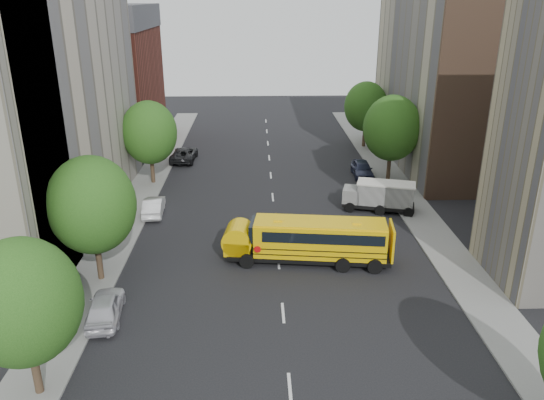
{
  "coord_description": "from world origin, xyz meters",
  "views": [
    {
      "loc": [
        -1.37,
        -32.97,
        16.33
      ],
      "look_at": [
        -0.31,
        2.0,
        2.83
      ],
      "focal_mm": 35.0,
      "sensor_mm": 36.0,
      "label": 1
    }
  ],
  "objects_px": {
    "street_tree_5": "(366,107)",
    "parked_car_1": "(154,206)",
    "parked_car_0": "(105,307)",
    "parked_car_2": "(184,154)",
    "street_tree_1": "(92,205)",
    "parked_car_4": "(362,169)",
    "safari_truck": "(380,196)",
    "street_tree_2": "(149,133)",
    "street_tree_0": "(23,302)",
    "school_bus": "(307,239)",
    "street_tree_4": "(392,128)"
  },
  "relations": [
    {
      "from": "parked_car_0",
      "to": "parked_car_1",
      "type": "height_order",
      "value": "parked_car_0"
    },
    {
      "from": "street_tree_0",
      "to": "safari_truck",
      "type": "distance_m",
      "value": 28.69
    },
    {
      "from": "street_tree_2",
      "to": "street_tree_5",
      "type": "relative_size",
      "value": 1.03
    },
    {
      "from": "parked_car_0",
      "to": "parked_car_1",
      "type": "bearing_deg",
      "value": -95.73
    },
    {
      "from": "street_tree_5",
      "to": "parked_car_0",
      "type": "xyz_separation_m",
      "value": [
        -20.6,
        -34.25,
        -3.97
      ]
    },
    {
      "from": "street_tree_2",
      "to": "parked_car_4",
      "type": "xyz_separation_m",
      "value": [
        19.8,
        1.43,
        -4.07
      ]
    },
    {
      "from": "school_bus",
      "to": "parked_car_0",
      "type": "distance_m",
      "value": 13.11
    },
    {
      "from": "street_tree_1",
      "to": "school_bus",
      "type": "distance_m",
      "value": 13.44
    },
    {
      "from": "street_tree_1",
      "to": "parked_car_2",
      "type": "bearing_deg",
      "value": 85.51
    },
    {
      "from": "parked_car_2",
      "to": "parked_car_4",
      "type": "distance_m",
      "value": 18.72
    },
    {
      "from": "street_tree_4",
      "to": "parked_car_0",
      "type": "relative_size",
      "value": 1.89
    },
    {
      "from": "street_tree_0",
      "to": "parked_car_2",
      "type": "distance_m",
      "value": 35.45
    },
    {
      "from": "school_bus",
      "to": "parked_car_2",
      "type": "height_order",
      "value": "school_bus"
    },
    {
      "from": "parked_car_0",
      "to": "street_tree_5",
      "type": "bearing_deg",
      "value": -126.75
    },
    {
      "from": "parked_car_1",
      "to": "parked_car_4",
      "type": "distance_m",
      "value": 20.47
    },
    {
      "from": "parked_car_0",
      "to": "parked_car_2",
      "type": "relative_size",
      "value": 0.82
    },
    {
      "from": "street_tree_4",
      "to": "street_tree_0",
      "type": "bearing_deg",
      "value": -128.16
    },
    {
      "from": "street_tree_2",
      "to": "street_tree_5",
      "type": "distance_m",
      "value": 25.06
    },
    {
      "from": "street_tree_0",
      "to": "parked_car_4",
      "type": "xyz_separation_m",
      "value": [
        19.8,
        29.43,
        -3.89
      ]
    },
    {
      "from": "safari_truck",
      "to": "parked_car_4",
      "type": "relative_size",
      "value": 1.35
    },
    {
      "from": "street_tree_1",
      "to": "safari_truck",
      "type": "height_order",
      "value": "street_tree_1"
    },
    {
      "from": "parked_car_1",
      "to": "parked_car_2",
      "type": "relative_size",
      "value": 0.8
    },
    {
      "from": "street_tree_0",
      "to": "street_tree_4",
      "type": "relative_size",
      "value": 0.91
    },
    {
      "from": "street_tree_4",
      "to": "parked_car_4",
      "type": "relative_size",
      "value": 1.83
    },
    {
      "from": "street_tree_2",
      "to": "parked_car_1",
      "type": "height_order",
      "value": "street_tree_2"
    },
    {
      "from": "safari_truck",
      "to": "parked_car_1",
      "type": "xyz_separation_m",
      "value": [
        -18.15,
        -0.28,
        -0.59
      ]
    },
    {
      "from": "street_tree_2",
      "to": "parked_car_0",
      "type": "xyz_separation_m",
      "value": [
        1.4,
        -22.25,
        -4.1
      ]
    },
    {
      "from": "school_bus",
      "to": "parked_car_0",
      "type": "xyz_separation_m",
      "value": [
        -11.47,
        -6.28,
        -0.92
      ]
    },
    {
      "from": "street_tree_0",
      "to": "parked_car_1",
      "type": "height_order",
      "value": "street_tree_0"
    },
    {
      "from": "street_tree_5",
      "to": "parked_car_4",
      "type": "distance_m",
      "value": 11.49
    },
    {
      "from": "street_tree_5",
      "to": "parked_car_1",
      "type": "distance_m",
      "value": 28.68
    },
    {
      "from": "parked_car_2",
      "to": "street_tree_2",
      "type": "bearing_deg",
      "value": 77.18
    },
    {
      "from": "street_tree_1",
      "to": "parked_car_4",
      "type": "height_order",
      "value": "street_tree_1"
    },
    {
      "from": "street_tree_2",
      "to": "school_bus",
      "type": "bearing_deg",
      "value": -51.14
    },
    {
      "from": "parked_car_1",
      "to": "street_tree_1",
      "type": "bearing_deg",
      "value": 78.56
    },
    {
      "from": "school_bus",
      "to": "safari_truck",
      "type": "bearing_deg",
      "value": 59.32
    },
    {
      "from": "street_tree_5",
      "to": "parked_car_0",
      "type": "bearing_deg",
      "value": -121.02
    },
    {
      "from": "street_tree_0",
      "to": "parked_car_0",
      "type": "xyz_separation_m",
      "value": [
        1.4,
        5.75,
        -3.91
      ]
    },
    {
      "from": "street_tree_4",
      "to": "parked_car_2",
      "type": "xyz_separation_m",
      "value": [
        -20.02,
        7.18,
        -4.35
      ]
    },
    {
      "from": "street_tree_4",
      "to": "parked_car_1",
      "type": "bearing_deg",
      "value": -159.89
    },
    {
      "from": "parked_car_2",
      "to": "street_tree_4",
      "type": "bearing_deg",
      "value": 162.87
    },
    {
      "from": "parked_car_0",
      "to": "parked_car_2",
      "type": "distance_m",
      "value": 29.43
    },
    {
      "from": "safari_truck",
      "to": "street_tree_0",
      "type": "bearing_deg",
      "value": -117.52
    },
    {
      "from": "school_bus",
      "to": "parked_car_1",
      "type": "height_order",
      "value": "school_bus"
    },
    {
      "from": "street_tree_0",
      "to": "street_tree_2",
      "type": "distance_m",
      "value": 28.0
    },
    {
      "from": "street_tree_4",
      "to": "parked_car_0",
      "type": "distance_m",
      "value": 30.63
    },
    {
      "from": "street_tree_1",
      "to": "street_tree_5",
      "type": "distance_m",
      "value": 37.2
    },
    {
      "from": "street_tree_0",
      "to": "parked_car_2",
      "type": "bearing_deg",
      "value": 86.78
    },
    {
      "from": "parked_car_2",
      "to": "parked_car_4",
      "type": "bearing_deg",
      "value": 164.74
    },
    {
      "from": "street_tree_0",
      "to": "parked_car_4",
      "type": "height_order",
      "value": "street_tree_0"
    }
  ]
}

